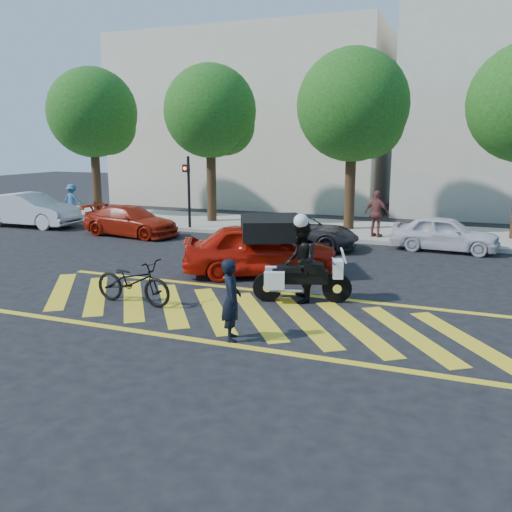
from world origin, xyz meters
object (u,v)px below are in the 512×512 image
(parked_mid_right, at_px, (445,233))
(officer_bike, at_px, (231,300))
(red_convertible, at_px, (261,249))
(parked_mid_left, at_px, (300,232))
(officer_moto, at_px, (300,262))
(parked_left, at_px, (131,221))
(bicycle, at_px, (133,281))
(parked_far_left, at_px, (31,210))
(police_motorcycle, at_px, (301,279))

(parked_mid_right, bearing_deg, officer_bike, 165.61)
(red_convertible, height_order, parked_mid_left, red_convertible)
(officer_moto, bearing_deg, officer_bike, -27.27)
(officer_moto, height_order, parked_mid_right, officer_moto)
(officer_bike, xyz_separation_m, parked_left, (-8.74, 9.42, -0.20))
(parked_mid_left, xyz_separation_m, parked_mid_right, (4.92, 1.40, 0.04))
(parked_mid_right, bearing_deg, bicycle, 148.34)
(officer_moto, relative_size, parked_mid_right, 0.54)
(parked_mid_left, bearing_deg, parked_mid_right, -74.74)
(parked_far_left, distance_m, parked_mid_left, 12.91)
(red_convertible, bearing_deg, parked_mid_right, -64.85)
(red_convertible, height_order, parked_mid_right, red_convertible)
(officer_moto, relative_size, parked_far_left, 0.43)
(police_motorcycle, bearing_deg, bicycle, -174.16)
(officer_bike, bearing_deg, parked_mid_left, -17.54)
(parked_far_left, xyz_separation_m, parked_left, (5.65, -0.41, -0.15))
(officer_bike, height_order, parked_mid_right, officer_bike)
(officer_bike, xyz_separation_m, officer_moto, (0.49, 2.98, 0.18))
(bicycle, bearing_deg, red_convertible, -22.09)
(red_convertible, bearing_deg, parked_far_left, 45.34)
(police_motorcycle, bearing_deg, red_convertible, 112.88)
(officer_bike, distance_m, red_convertible, 5.30)
(red_convertible, distance_m, parked_left, 8.54)
(officer_bike, distance_m, officer_moto, 3.03)
(bicycle, xyz_separation_m, officer_moto, (3.66, 1.64, 0.44))
(red_convertible, bearing_deg, parked_left, 34.98)
(officer_bike, height_order, red_convertible, officer_bike)
(police_motorcycle, bearing_deg, officer_bike, -117.64)
(bicycle, xyz_separation_m, parked_mid_right, (6.60, 9.47, 0.08))
(bicycle, relative_size, police_motorcycle, 0.90)
(officer_bike, xyz_separation_m, police_motorcycle, (0.50, 2.97, -0.24))
(red_convertible, height_order, parked_far_left, red_convertible)
(officer_moto, relative_size, parked_left, 0.47)
(bicycle, relative_size, parked_mid_right, 0.57)
(police_motorcycle, distance_m, red_convertible, 2.85)
(officer_moto, bearing_deg, parked_left, -142.94)
(officer_bike, bearing_deg, parked_left, 16.35)
(police_motorcycle, bearing_deg, officer_moto, 128.35)
(bicycle, distance_m, police_motorcycle, 4.02)
(parked_far_left, height_order, parked_mid_left, parked_far_left)
(red_convertible, relative_size, parked_mid_left, 1.05)
(red_convertible, height_order, parked_left, red_convertible)
(officer_bike, xyz_separation_m, bicycle, (-3.17, 1.35, -0.26))
(parked_left, distance_m, parked_mid_left, 7.25)
(bicycle, distance_m, officer_moto, 4.03)
(parked_far_left, bearing_deg, officer_moto, -115.92)
(officer_moto, xyz_separation_m, parked_mid_left, (-1.97, 6.44, -0.40))
(police_motorcycle, xyz_separation_m, parked_far_left, (-14.89, 6.86, 0.19))
(officer_moto, bearing_deg, parked_mid_right, 141.35)
(police_motorcycle, distance_m, parked_mid_right, 8.38)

